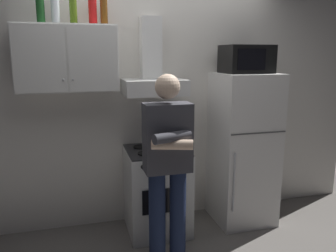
{
  "coord_description": "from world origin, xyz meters",
  "views": [
    {
      "loc": [
        -0.79,
        -2.89,
        1.78
      ],
      "look_at": [
        0.0,
        0.0,
        1.15
      ],
      "focal_mm": 36.12,
      "sensor_mm": 36.0,
      "label": 1
    }
  ],
  "objects_px": {
    "upper_cabinet": "(67,59)",
    "bottle_olive_oil": "(73,9)",
    "stove_oven": "(157,190)",
    "range_hood": "(153,74)",
    "bottle_beer_brown": "(104,12)",
    "microwave": "(246,59)",
    "bottle_wine_green": "(40,3)",
    "bottle_soda_red": "(93,12)",
    "cooking_pot": "(172,146)",
    "person_standing": "(168,165)",
    "refrigerator": "(243,149)",
    "bottle_vodka_clear": "(55,7)"
  },
  "relations": [
    {
      "from": "bottle_beer_brown",
      "to": "stove_oven",
      "type": "bearing_deg",
      "value": -18.58
    },
    {
      "from": "upper_cabinet",
      "to": "cooking_pot",
      "type": "relative_size",
      "value": 2.85
    },
    {
      "from": "bottle_olive_oil",
      "to": "bottle_soda_red",
      "type": "height_order",
      "value": "bottle_olive_oil"
    },
    {
      "from": "bottle_wine_green",
      "to": "bottle_beer_brown",
      "type": "xyz_separation_m",
      "value": [
        0.55,
        0.06,
        -0.05
      ]
    },
    {
      "from": "bottle_wine_green",
      "to": "range_hood",
      "type": "bearing_deg",
      "value": 1.87
    },
    {
      "from": "range_hood",
      "to": "bottle_wine_green",
      "type": "height_order",
      "value": "bottle_wine_green"
    },
    {
      "from": "upper_cabinet",
      "to": "bottle_soda_red",
      "type": "xyz_separation_m",
      "value": [
        0.25,
        0.01,
        0.42
      ]
    },
    {
      "from": "upper_cabinet",
      "to": "bottle_wine_green",
      "type": "relative_size",
      "value": 2.52
    },
    {
      "from": "person_standing",
      "to": "bottle_soda_red",
      "type": "bearing_deg",
      "value": 124.1
    },
    {
      "from": "stove_oven",
      "to": "microwave",
      "type": "xyz_separation_m",
      "value": [
        0.95,
        0.02,
        1.31
      ]
    },
    {
      "from": "bottle_soda_red",
      "to": "upper_cabinet",
      "type": "bearing_deg",
      "value": -176.94
    },
    {
      "from": "stove_oven",
      "to": "bottle_wine_green",
      "type": "bearing_deg",
      "value": 174.62
    },
    {
      "from": "stove_oven",
      "to": "microwave",
      "type": "relative_size",
      "value": 1.82
    },
    {
      "from": "bottle_beer_brown",
      "to": "bottle_soda_red",
      "type": "distance_m",
      "value": 0.1
    },
    {
      "from": "refrigerator",
      "to": "bottle_wine_green",
      "type": "xyz_separation_m",
      "value": [
        -1.95,
        0.09,
        1.42
      ]
    },
    {
      "from": "microwave",
      "to": "stove_oven",
      "type": "bearing_deg",
      "value": -178.85
    },
    {
      "from": "upper_cabinet",
      "to": "stove_oven",
      "type": "distance_m",
      "value": 1.55
    },
    {
      "from": "refrigerator",
      "to": "bottle_olive_oil",
      "type": "relative_size",
      "value": 5.73
    },
    {
      "from": "person_standing",
      "to": "bottle_wine_green",
      "type": "xyz_separation_m",
      "value": [
        -0.95,
        0.7,
        1.32
      ]
    },
    {
      "from": "bottle_vodka_clear",
      "to": "stove_oven",
      "type": "bearing_deg",
      "value": -9.45
    },
    {
      "from": "bottle_vodka_clear",
      "to": "range_hood",
      "type": "bearing_deg",
      "value": -1.27
    },
    {
      "from": "refrigerator",
      "to": "bottle_soda_red",
      "type": "xyz_separation_m",
      "value": [
        -1.5,
        0.14,
        1.37
      ]
    },
    {
      "from": "upper_cabinet",
      "to": "cooking_pot",
      "type": "bearing_deg",
      "value": -14.73
    },
    {
      "from": "person_standing",
      "to": "refrigerator",
      "type": "bearing_deg",
      "value": 31.23
    },
    {
      "from": "cooking_pot",
      "to": "bottle_soda_red",
      "type": "relative_size",
      "value": 1.28
    },
    {
      "from": "cooking_pot",
      "to": "bottle_beer_brown",
      "type": "height_order",
      "value": "bottle_beer_brown"
    },
    {
      "from": "bottle_beer_brown",
      "to": "bottle_soda_red",
      "type": "xyz_separation_m",
      "value": [
        -0.1,
        -0.01,
        -0.0
      ]
    },
    {
      "from": "bottle_olive_oil",
      "to": "bottle_soda_red",
      "type": "bearing_deg",
      "value": 2.12
    },
    {
      "from": "person_standing",
      "to": "bottle_wine_green",
      "type": "distance_m",
      "value": 1.77
    },
    {
      "from": "range_hood",
      "to": "microwave",
      "type": "xyz_separation_m",
      "value": [
        0.95,
        -0.11,
        0.14
      ]
    },
    {
      "from": "bottle_vodka_clear",
      "to": "bottle_olive_oil",
      "type": "height_order",
      "value": "bottle_vodka_clear"
    },
    {
      "from": "stove_oven",
      "to": "upper_cabinet",
      "type": "bearing_deg",
      "value": 171.1
    },
    {
      "from": "stove_oven",
      "to": "bottle_soda_red",
      "type": "height_order",
      "value": "bottle_soda_red"
    },
    {
      "from": "range_hood",
      "to": "bottle_wine_green",
      "type": "xyz_separation_m",
      "value": [
        -1.0,
        -0.03,
        0.62
      ]
    },
    {
      "from": "stove_oven",
      "to": "cooking_pot",
      "type": "distance_m",
      "value": 0.52
    },
    {
      "from": "person_standing",
      "to": "bottle_wine_green",
      "type": "relative_size",
      "value": 4.59
    },
    {
      "from": "bottle_olive_oil",
      "to": "bottle_soda_red",
      "type": "distance_m",
      "value": 0.17
    },
    {
      "from": "upper_cabinet",
      "to": "microwave",
      "type": "relative_size",
      "value": 1.88
    },
    {
      "from": "bottle_wine_green",
      "to": "bottle_beer_brown",
      "type": "distance_m",
      "value": 0.55
    },
    {
      "from": "upper_cabinet",
      "to": "bottle_olive_oil",
      "type": "bearing_deg",
      "value": 5.17
    },
    {
      "from": "person_standing",
      "to": "bottle_beer_brown",
      "type": "xyz_separation_m",
      "value": [
        -0.4,
        0.76,
        1.27
      ]
    },
    {
      "from": "cooking_pot",
      "to": "stove_oven",
      "type": "bearing_deg",
      "value": 137.51
    },
    {
      "from": "range_hood",
      "to": "bottle_soda_red",
      "type": "height_order",
      "value": "bottle_soda_red"
    },
    {
      "from": "bottle_beer_brown",
      "to": "bottle_wine_green",
      "type": "bearing_deg",
      "value": -173.95
    },
    {
      "from": "person_standing",
      "to": "bottle_beer_brown",
      "type": "relative_size",
      "value": 6.53
    },
    {
      "from": "bottle_wine_green",
      "to": "bottle_soda_red",
      "type": "bearing_deg",
      "value": 5.72
    },
    {
      "from": "range_hood",
      "to": "cooking_pot",
      "type": "relative_size",
      "value": 2.37
    },
    {
      "from": "range_hood",
      "to": "bottle_beer_brown",
      "type": "height_order",
      "value": "bottle_beer_brown"
    },
    {
      "from": "range_hood",
      "to": "bottle_olive_oil",
      "type": "height_order",
      "value": "bottle_olive_oil"
    },
    {
      "from": "range_hood",
      "to": "bottle_olive_oil",
      "type": "xyz_separation_m",
      "value": [
        -0.72,
        0.01,
        0.59
      ]
    }
  ]
}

